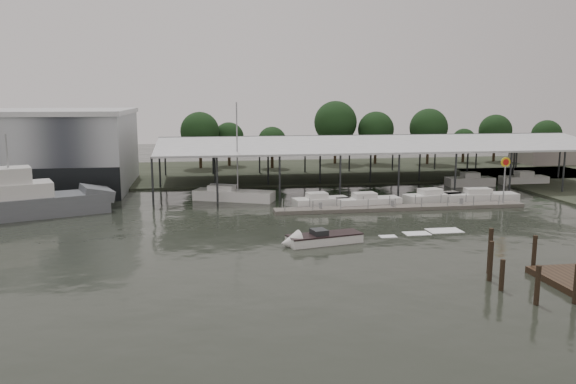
{
  "coord_description": "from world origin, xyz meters",
  "views": [
    {
      "loc": [
        -6.36,
        -47.62,
        12.34
      ],
      "look_at": [
        2.28,
        8.65,
        2.5
      ],
      "focal_mm": 35.0,
      "sensor_mm": 36.0,
      "label": 1
    }
  ],
  "objects": [
    {
      "name": "horizon_tree_line",
      "position": [
        22.34,
        48.2,
        6.29
      ],
      "size": [
        67.94,
        10.92,
        11.37
      ],
      "color": "black",
      "rests_on": "ground"
    },
    {
      "name": "shell_fuel_sign",
      "position": [
        27.0,
        9.99,
        3.93
      ],
      "size": [
        1.1,
        0.18,
        5.55
      ],
      "color": "gray",
      "rests_on": "ground"
    },
    {
      "name": "distant_commercial_buildings",
      "position": [
        59.03,
        44.69,
        1.84
      ],
      "size": [
        22.0,
        8.0,
        4.0
      ],
      "color": "gray",
      "rests_on": "ground"
    },
    {
      "name": "land_strip_far",
      "position": [
        0.0,
        42.0,
        0.1
      ],
      "size": [
        140.0,
        30.0,
        0.3
      ],
      "color": "#3C4332",
      "rests_on": "ground"
    },
    {
      "name": "covered_boat_shed",
      "position": [
        17.0,
        28.0,
        6.13
      ],
      "size": [
        58.24,
        24.0,
        6.96
      ],
      "color": "white",
      "rests_on": "ground"
    },
    {
      "name": "storage_warehouse",
      "position": [
        -28.0,
        29.94,
        5.29
      ],
      "size": [
        24.5,
        20.5,
        10.5
      ],
      "color": "#ABB1B6",
      "rests_on": "ground"
    },
    {
      "name": "grey_trawler",
      "position": [
        -24.6,
        12.14,
        1.58
      ],
      "size": [
        17.75,
        10.35,
        8.84
      ],
      "rotation": [
        0.0,
        0.0,
        0.37
      ],
      "color": "slate",
      "rests_on": "ground"
    },
    {
      "name": "moored_cruiser_0",
      "position": [
        6.57,
        12.65,
        0.61
      ],
      "size": [
        6.52,
        3.14,
        1.7
      ],
      "rotation": [
        0.0,
        0.0,
        0.16
      ],
      "color": "white",
      "rests_on": "ground"
    },
    {
      "name": "moored_cruiser_1",
      "position": [
        11.81,
        11.83,
        0.61
      ],
      "size": [
        7.39,
        2.91,
        1.7
      ],
      "rotation": [
        0.0,
        0.0,
        0.1
      ],
      "color": "white",
      "rests_on": "ground"
    },
    {
      "name": "moored_cruiser_2",
      "position": [
        20.09,
        13.23,
        0.61
      ],
      "size": [
        7.48,
        3.69,
        1.7
      ],
      "rotation": [
        0.0,
        0.0,
        0.22
      ],
      "color": "white",
      "rests_on": "ground"
    },
    {
      "name": "white_sailboat",
      "position": [
        -2.92,
        18.21,
        0.64
      ],
      "size": [
        9.83,
        6.09,
        11.76
      ],
      "rotation": [
        0.0,
        0.0,
        -0.4
      ],
      "color": "white",
      "rests_on": "ground"
    },
    {
      "name": "ground",
      "position": [
        0.0,
        0.0,
        0.0
      ],
      "size": [
        200.0,
        200.0,
        0.0
      ],
      "primitive_type": "plane",
      "color": "#242921",
      "rests_on": "ground"
    },
    {
      "name": "moored_cruiser_3",
      "position": [
        25.72,
        12.67,
        0.61
      ],
      "size": [
        8.46,
        2.51,
        1.7
      ],
      "rotation": [
        0.0,
        0.0,
        -0.04
      ],
      "color": "white",
      "rests_on": "ground"
    },
    {
      "name": "speedboat_underway",
      "position": [
        3.08,
        -2.78,
        0.39
      ],
      "size": [
        17.89,
        5.71,
        2.0
      ],
      "rotation": [
        0.0,
        0.0,
        3.36
      ],
      "color": "white",
      "rests_on": "ground"
    },
    {
      "name": "floating_dock",
      "position": [
        15.0,
        10.0,
        0.2
      ],
      "size": [
        28.0,
        2.0,
        1.4
      ],
      "color": "slate",
      "rests_on": "ground"
    },
    {
      "name": "mooring_pilings",
      "position": [
        13.99,
        -14.96,
        1.0
      ],
      "size": [
        5.11,
        7.23,
        3.84
      ],
      "color": "#302418",
      "rests_on": "ground"
    }
  ]
}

